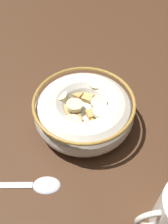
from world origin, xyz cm
name	(u,v)px	position (x,y,z in cm)	size (l,w,h in cm)	color
ground_plane	(84,125)	(0.00, 0.00, -1.00)	(127.60, 127.60, 2.00)	#472B19
cereal_bowl	(84,111)	(0.00, -0.01, 3.29)	(18.40, 18.40, 6.12)	silver
spoon	(32,184)	(9.40, 12.25, 0.34)	(16.64, 3.48, 0.80)	silver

